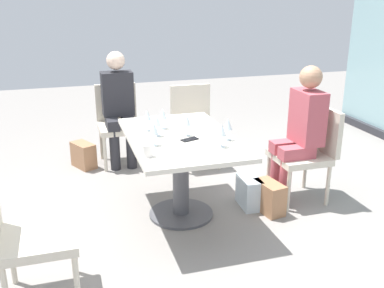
{
  "coord_description": "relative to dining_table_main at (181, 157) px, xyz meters",
  "views": [
    {
      "loc": [
        3.38,
        -0.91,
        1.87
      ],
      "look_at": [
        0.0,
        0.1,
        0.65
      ],
      "focal_mm": 41.54,
      "sensor_mm": 36.0,
      "label": 1
    }
  ],
  "objects": [
    {
      "name": "wine_glass_5",
      "position": [
        -0.25,
        -0.09,
        0.31
      ],
      "size": [
        0.07,
        0.07,
        0.18
      ],
      "color": "silver",
      "rests_on": "dining_table_main"
    },
    {
      "name": "person_near_window",
      "position": [
        -0.0,
        1.12,
        0.15
      ],
      "size": [
        0.34,
        0.39,
        1.26
      ],
      "color": "#B24C56",
      "rests_on": "ground_plane"
    },
    {
      "name": "chair_far_left",
      "position": [
        -1.2,
        0.48,
        -0.05
      ],
      "size": [
        0.5,
        0.46,
        0.87
      ],
      "color": "beige",
      "rests_on": "ground_plane"
    },
    {
      "name": "wine_glass_6",
      "position": [
        0.17,
        -0.26,
        0.31
      ],
      "size": [
        0.07,
        0.07,
        0.18
      ],
      "color": "silver",
      "rests_on": "dining_table_main"
    },
    {
      "name": "coffee_cup",
      "position": [
        0.4,
        -0.35,
        0.23
      ],
      "size": [
        0.08,
        0.08,
        0.09
      ],
      "primitive_type": "cylinder",
      "color": "white",
      "rests_on": "dining_table_main"
    },
    {
      "name": "cell_phone_on_table",
      "position": [
        0.12,
        0.05,
        0.19
      ],
      "size": [
        0.11,
        0.16,
        0.01
      ],
      "primitive_type": "cube",
      "rotation": [
        0.0,
        0.0,
        0.32
      ],
      "color": "black",
      "rests_on": "dining_table_main"
    },
    {
      "name": "wine_glass_1",
      "position": [
        0.35,
        0.23,
        0.31
      ],
      "size": [
        0.07,
        0.07,
        0.18
      ],
      "color": "silver",
      "rests_on": "dining_table_main"
    },
    {
      "name": "handbag_1",
      "position": [
        -1.4,
        -0.74,
        -0.41
      ],
      "size": [
        0.34,
        0.28,
        0.28
      ],
      "primitive_type": "cube",
      "rotation": [
        0.0,
        0.0,
        0.47
      ],
      "color": "#A3704C",
      "rests_on": "ground_plane"
    },
    {
      "name": "wine_glass_4",
      "position": [
        -0.23,
        -0.23,
        0.31
      ],
      "size": [
        0.07,
        0.07,
        0.18
      ],
      "color": "silver",
      "rests_on": "dining_table_main"
    },
    {
      "name": "chair_front_right",
      "position": [
        0.81,
        -1.23,
        -0.05
      ],
      "size": [
        0.46,
        0.5,
        0.87
      ],
      "color": "beige",
      "rests_on": "ground_plane"
    },
    {
      "name": "person_side_end",
      "position": [
        -1.39,
        -0.32,
        0.15
      ],
      "size": [
        0.39,
        0.34,
        1.26
      ],
      "color": "#28282D",
      "rests_on": "ground_plane"
    },
    {
      "name": "ground_plane",
      "position": [
        0.0,
        0.0,
        -0.55
      ],
      "size": [
        12.0,
        12.0,
        0.0
      ],
      "primitive_type": "plane",
      "color": "gray"
    },
    {
      "name": "handbag_2",
      "position": [
        0.17,
        0.76,
        -0.41
      ],
      "size": [
        0.32,
        0.21,
        0.28
      ],
      "primitive_type": "cube",
      "rotation": [
        0.0,
        0.0,
        0.19
      ],
      "color": "#A3704C",
      "rests_on": "ground_plane"
    },
    {
      "name": "dining_table_main",
      "position": [
        0.0,
        0.0,
        0.0
      ],
      "size": [
        1.35,
        0.85,
        0.73
      ],
      "color": "silver",
      "rests_on": "ground_plane"
    },
    {
      "name": "wine_glass_0",
      "position": [
        0.01,
        0.05,
        0.31
      ],
      "size": [
        0.07,
        0.07,
        0.18
      ],
      "color": "silver",
      "rests_on": "dining_table_main"
    },
    {
      "name": "chair_near_window",
      "position": [
        0.0,
        1.23,
        -0.05
      ],
      "size": [
        0.46,
        0.51,
        0.87
      ],
      "color": "beige",
      "rests_on": "ground_plane"
    },
    {
      "name": "chair_side_end",
      "position": [
        -1.5,
        -0.32,
        -0.05
      ],
      "size": [
        0.5,
        0.46,
        0.87
      ],
      "color": "beige",
      "rests_on": "ground_plane"
    },
    {
      "name": "handbag_0",
      "position": [
        0.01,
        0.64,
        -0.41
      ],
      "size": [
        0.31,
        0.17,
        0.28
      ],
      "primitive_type": "cube",
      "rotation": [
        0.0,
        0.0,
        -0.04
      ],
      "color": "silver",
      "rests_on": "ground_plane"
    },
    {
      "name": "wine_glass_2",
      "position": [
        0.21,
        0.34,
        0.31
      ],
      "size": [
        0.07,
        0.07,
        0.18
      ],
      "color": "silver",
      "rests_on": "dining_table_main"
    },
    {
      "name": "wine_glass_3",
      "position": [
        -0.05,
        -0.19,
        0.31
      ],
      "size": [
        0.07,
        0.07,
        0.18
      ],
      "color": "silver",
      "rests_on": "dining_table_main"
    }
  ]
}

